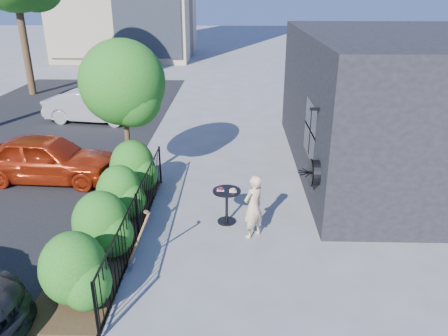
{
  "coord_description": "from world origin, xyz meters",
  "views": [
    {
      "loc": [
        0.61,
        -8.26,
        5.12
      ],
      "look_at": [
        0.34,
        1.25,
        1.2
      ],
      "focal_mm": 35.0,
      "sensor_mm": 36.0,
      "label": 1
    }
  ],
  "objects_px": {
    "woman": "(253,207)",
    "patio_tree": "(125,88)",
    "cafe_table": "(227,200)",
    "car_red": "(47,158)",
    "car_silver": "(94,106)",
    "shovel": "(137,244)"
  },
  "relations": [
    {
      "from": "patio_tree",
      "to": "woman",
      "type": "bearing_deg",
      "value": -38.43
    },
    {
      "from": "shovel",
      "to": "car_silver",
      "type": "xyz_separation_m",
      "value": [
        -3.97,
        10.21,
        0.06
      ]
    },
    {
      "from": "patio_tree",
      "to": "shovel",
      "type": "bearing_deg",
      "value": -75.87
    },
    {
      "from": "woman",
      "to": "patio_tree",
      "type": "bearing_deg",
      "value": -81.18
    },
    {
      "from": "car_red",
      "to": "shovel",
      "type": "bearing_deg",
      "value": -137.11
    },
    {
      "from": "cafe_table",
      "to": "car_silver",
      "type": "xyz_separation_m",
      "value": [
        -5.64,
        8.26,
        0.08
      ]
    },
    {
      "from": "cafe_table",
      "to": "woman",
      "type": "xyz_separation_m",
      "value": [
        0.59,
        -0.62,
        0.16
      ]
    },
    {
      "from": "shovel",
      "to": "woman",
      "type": "bearing_deg",
      "value": 30.37
    },
    {
      "from": "cafe_table",
      "to": "car_red",
      "type": "xyz_separation_m",
      "value": [
        -5.15,
        2.32,
        0.1
      ]
    },
    {
      "from": "shovel",
      "to": "cafe_table",
      "type": "bearing_deg",
      "value": 49.41
    },
    {
      "from": "woman",
      "to": "shovel",
      "type": "xyz_separation_m",
      "value": [
        -2.26,
        -1.33,
        -0.15
      ]
    },
    {
      "from": "woman",
      "to": "shovel",
      "type": "relative_size",
      "value": 1.09
    },
    {
      "from": "woman",
      "to": "car_silver",
      "type": "distance_m",
      "value": 10.85
    },
    {
      "from": "cafe_table",
      "to": "car_red",
      "type": "distance_m",
      "value": 5.65
    },
    {
      "from": "car_red",
      "to": "car_silver",
      "type": "xyz_separation_m",
      "value": [
        -0.48,
        5.94,
        -0.02
      ]
    },
    {
      "from": "shovel",
      "to": "patio_tree",
      "type": "bearing_deg",
      "value": 104.13
    },
    {
      "from": "patio_tree",
      "to": "cafe_table",
      "type": "bearing_deg",
      "value": -36.35
    },
    {
      "from": "car_red",
      "to": "car_silver",
      "type": "relative_size",
      "value": 1.0
    },
    {
      "from": "cafe_table",
      "to": "patio_tree",
      "type": "bearing_deg",
      "value": 143.65
    },
    {
      "from": "patio_tree",
      "to": "cafe_table",
      "type": "distance_m",
      "value": 3.96
    },
    {
      "from": "patio_tree",
      "to": "car_red",
      "type": "xyz_separation_m",
      "value": [
        -2.5,
        0.37,
        -2.09
      ]
    },
    {
      "from": "patio_tree",
      "to": "shovel",
      "type": "distance_m",
      "value": 4.57
    }
  ]
}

